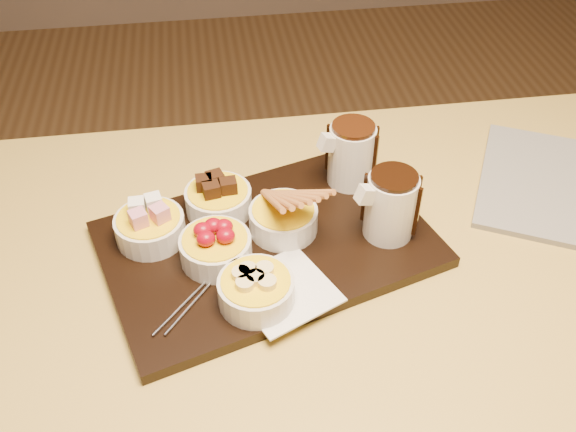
{
  "coord_description": "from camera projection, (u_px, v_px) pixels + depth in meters",
  "views": [
    {
      "loc": [
        -0.16,
        -0.61,
        1.41
      ],
      "look_at": [
        -0.06,
        0.06,
        0.81
      ],
      "focal_mm": 40.0,
      "sensor_mm": 36.0,
      "label": 1
    }
  ],
  "objects": [
    {
      "name": "dining_table",
      "position": [
        335.0,
        315.0,
        0.97
      ],
      "size": [
        1.2,
        0.8,
        0.75
      ],
      "color": "gold",
      "rests_on": "ground"
    },
    {
      "name": "serving_board",
      "position": [
        268.0,
        244.0,
        0.93
      ],
      "size": [
        0.53,
        0.42,
        0.02
      ],
      "primitive_type": "cube",
      "rotation": [
        0.0,
        0.0,
        0.3
      ],
      "color": "black",
      "rests_on": "dining_table"
    },
    {
      "name": "napkin",
      "position": [
        284.0,
        290.0,
        0.85
      ],
      "size": [
        0.16,
        0.16,
        0.0
      ],
      "primitive_type": "cube",
      "rotation": [
        0.0,
        0.0,
        0.44
      ],
      "color": "white",
      "rests_on": "serving_board"
    },
    {
      "name": "bowl_marshmallows",
      "position": [
        150.0,
        228.0,
        0.92
      ],
      "size": [
        0.1,
        0.1,
        0.04
      ],
      "primitive_type": "cylinder",
      "color": "silver",
      "rests_on": "serving_board"
    },
    {
      "name": "bowl_cake",
      "position": [
        219.0,
        201.0,
        0.96
      ],
      "size": [
        0.1,
        0.1,
        0.04
      ],
      "primitive_type": "cylinder",
      "color": "silver",
      "rests_on": "serving_board"
    },
    {
      "name": "bowl_strawberries",
      "position": [
        216.0,
        249.0,
        0.89
      ],
      "size": [
        0.1,
        0.1,
        0.04
      ],
      "primitive_type": "cylinder",
      "color": "silver",
      "rests_on": "serving_board"
    },
    {
      "name": "bowl_biscotti",
      "position": [
        283.0,
        220.0,
        0.93
      ],
      "size": [
        0.1,
        0.1,
        0.04
      ],
      "primitive_type": "cylinder",
      "color": "silver",
      "rests_on": "serving_board"
    },
    {
      "name": "bowl_bananas",
      "position": [
        256.0,
        291.0,
        0.83
      ],
      "size": [
        0.1,
        0.1,
        0.04
      ],
      "primitive_type": "cylinder",
      "color": "silver",
      "rests_on": "serving_board"
    },
    {
      "name": "pitcher_dark_chocolate",
      "position": [
        391.0,
        206.0,
        0.91
      ],
      "size": [
        0.09,
        0.09,
        0.1
      ],
      "primitive_type": "cylinder",
      "rotation": [
        0.0,
        0.0,
        0.3
      ],
      "color": "silver",
      "rests_on": "serving_board"
    },
    {
      "name": "pitcher_milk_chocolate",
      "position": [
        351.0,
        155.0,
        1.0
      ],
      "size": [
        0.09,
        0.09,
        0.1
      ],
      "primitive_type": "cylinder",
      "rotation": [
        0.0,
        0.0,
        0.3
      ],
      "color": "silver",
      "rests_on": "serving_board"
    },
    {
      "name": "fondue_skewers",
      "position": [
        216.0,
        271.0,
        0.88
      ],
      "size": [
        0.22,
        0.19,
        0.01
      ],
      "primitive_type": null,
      "rotation": [
        0.0,
        0.0,
        -0.72
      ],
      "color": "silver",
      "rests_on": "serving_board"
    }
  ]
}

